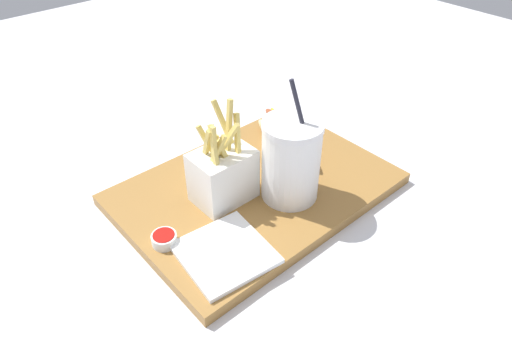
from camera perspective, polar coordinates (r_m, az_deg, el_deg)
The scene contains 8 objects.
ground_plane at distance 0.81m, azimuth 0.00°, elevation -3.37°, with size 2.40×2.40×0.02m, color silver.
food_tray at distance 0.80m, azimuth 0.00°, elevation -2.28°, with size 0.45×0.32×0.02m, color olive.
soda_cup at distance 0.73m, azimuth 4.36°, elevation 1.30°, with size 0.10×0.10×0.21m.
fries_basket at distance 0.74m, azimuth -4.13°, elevation -0.44°, with size 0.10×0.08×0.17m.
hot_dog_1 at distance 0.87m, azimuth 3.74°, elevation 4.10°, with size 0.09×0.18×0.06m.
ketchup_cup_1 at distance 0.70m, azimuth -11.30°, elevation -8.27°, with size 0.04×0.04×0.02m.
ketchup_cup_2 at distance 0.84m, azimuth -6.73°, elevation 1.20°, with size 0.04×0.04×0.02m.
napkin_stack at distance 0.67m, azimuth -3.87°, elevation -10.15°, with size 0.12×0.12×0.01m, color white.
Camera 1 is at (-0.41, -0.46, 0.52)m, focal length 32.32 mm.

